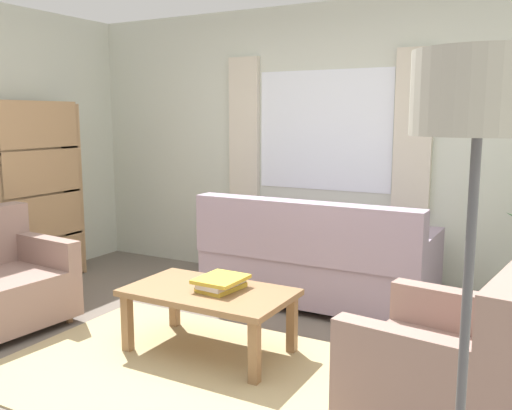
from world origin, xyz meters
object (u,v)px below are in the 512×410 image
at_px(standing_lamp, 477,139).
at_px(armchair_right, 455,369).
at_px(book_stack_on_table, 221,283).
at_px(bookshelf, 39,199).
at_px(couch, 315,263).
at_px(coffee_table, 209,298).

bearing_deg(standing_lamp, armchair_right, 99.40).
distance_m(book_stack_on_table, bookshelf, 2.46).
bearing_deg(bookshelf, couch, 103.93).
bearing_deg(bookshelf, coffee_table, 75.57).
relative_size(armchair_right, coffee_table, 0.85).
bearing_deg(book_stack_on_table, coffee_table, -148.58).
relative_size(couch, coffee_table, 1.73).
height_order(armchair_right, bookshelf, bookshelf).
relative_size(armchair_right, bookshelf, 0.54).
xyz_separation_m(couch, standing_lamp, (1.54, -2.49, 1.15)).
distance_m(bookshelf, standing_lamp, 4.55).
distance_m(couch, bookshelf, 2.66).
height_order(couch, coffee_table, couch).
xyz_separation_m(couch, armchair_right, (1.37, -1.49, -0.01)).
bearing_deg(couch, coffee_table, 78.80).
bearing_deg(coffee_table, armchair_right, -9.16).
bearing_deg(bookshelf, standing_lamp, 65.51).
bearing_deg(coffee_table, bookshelf, 165.57).
xyz_separation_m(armchair_right, standing_lamp, (0.17, -1.01, 1.16)).
xyz_separation_m(book_stack_on_table, standing_lamp, (1.71, -1.31, 1.03)).
bearing_deg(armchair_right, couch, -130.24).
xyz_separation_m(couch, book_stack_on_table, (-0.17, -1.18, 0.12)).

